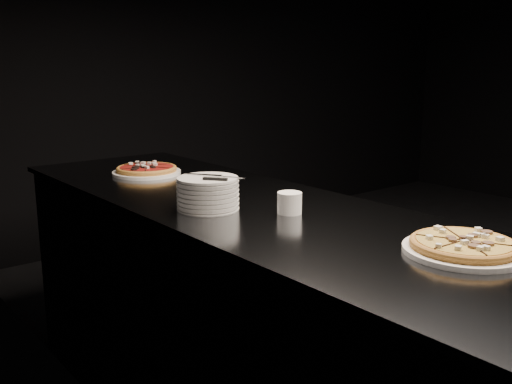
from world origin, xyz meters
TOP-DOWN VIEW (x-y plane):
  - wall_left at (-2.50, 0.00)m, footprint 0.02×5.00m
  - wall_back at (0.00, 2.50)m, footprint 5.00×0.02m
  - counter at (-2.13, 0.00)m, footprint 0.74×2.44m
  - pizza_mushroom at (-2.03, -0.79)m, footprint 0.31×0.31m
  - pizza_tomato at (-2.14, 0.70)m, footprint 0.30×0.30m
  - plate_stack at (-2.28, 0.01)m, footprint 0.21×0.21m
  - cutlery at (-2.27, -0.00)m, footprint 0.11×0.21m
  - ramekin at (-2.11, -0.21)m, footprint 0.08×0.08m

SIDE VIEW (x-z plane):
  - counter at x=-2.13m, z-range 0.00..0.92m
  - pizza_tomato at x=-2.14m, z-range 0.92..0.96m
  - pizza_mushroom at x=-2.03m, z-range 0.92..0.96m
  - ramekin at x=-2.11m, z-range 0.92..0.99m
  - plate_stack at x=-2.28m, z-range 0.92..1.03m
  - cutlery at x=-2.27m, z-range 1.03..1.04m
  - wall_left at x=-2.50m, z-range 0.00..2.80m
  - wall_back at x=0.00m, z-range 0.00..2.80m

